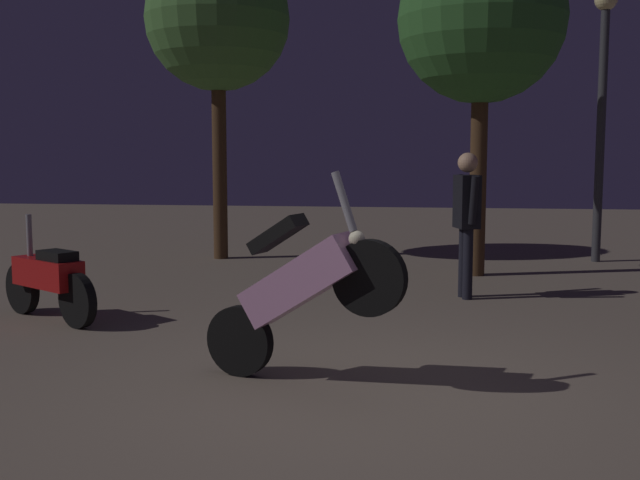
% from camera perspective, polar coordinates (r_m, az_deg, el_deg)
% --- Properties ---
extents(ground_plane, '(40.00, 40.00, 0.00)m').
position_cam_1_polar(ground_plane, '(5.69, 2.36, -11.48)').
color(ground_plane, '#756656').
extents(motorcycle_pink_foreground, '(1.61, 0.60, 1.63)m').
position_cam_1_polar(motorcycle_pink_foreground, '(5.74, -1.44, -3.64)').
color(motorcycle_pink_foreground, black).
rests_on(motorcycle_pink_foreground, ground_plane).
extents(motorcycle_red_parked_left, '(1.45, 0.98, 1.11)m').
position_cam_1_polar(motorcycle_red_parked_left, '(8.51, -19.72, -2.81)').
color(motorcycle_red_parked_left, black).
rests_on(motorcycle_red_parked_left, ground_plane).
extents(person_rider_beside, '(0.33, 0.67, 1.77)m').
position_cam_1_polar(person_rider_beside, '(9.36, 10.96, 2.14)').
color(person_rider_beside, black).
rests_on(person_rider_beside, ground_plane).
extents(streetlamp_near, '(0.36, 0.36, 4.37)m').
position_cam_1_polar(streetlamp_near, '(13.21, 20.45, 10.72)').
color(streetlamp_near, '#38383D').
rests_on(streetlamp_near, ground_plane).
extents(tree_left_bg, '(2.36, 2.36, 4.83)m').
position_cam_1_polar(tree_left_bg, '(11.32, 12.05, 15.81)').
color(tree_left_bg, '#4C331E').
rests_on(tree_left_bg, ground_plane).
extents(tree_center_bg, '(2.38, 2.38, 5.16)m').
position_cam_1_polar(tree_center_bg, '(13.05, -7.70, 16.06)').
color(tree_center_bg, '#4C331E').
rests_on(tree_center_bg, ground_plane).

